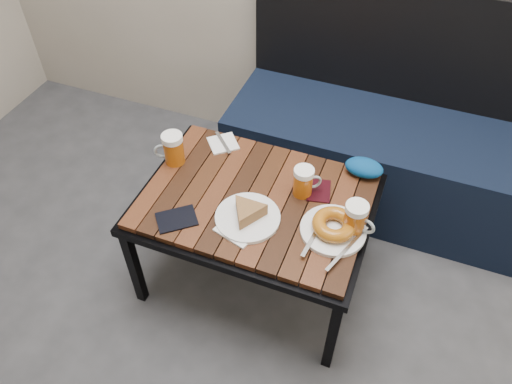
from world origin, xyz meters
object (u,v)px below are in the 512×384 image
(cafe_table, at_px, (256,206))
(beer_mug_right, at_px, (356,219))
(plate_bagel, at_px, (334,227))
(beer_mug_centre, at_px, (304,182))
(bench, at_px, (385,153))
(passport_navy, at_px, (177,219))
(knit_pouch, at_px, (364,168))
(passport_burgundy, at_px, (319,191))
(plate_pie, at_px, (248,214))
(beer_mug_left, at_px, (173,149))

(cafe_table, height_order, beer_mug_right, beer_mug_right)
(beer_mug_right, xyz_separation_m, plate_bagel, (-0.06, -0.03, -0.04))
(beer_mug_centre, bearing_deg, bench, 33.44)
(beer_mug_centre, distance_m, passport_navy, 0.47)
(passport_navy, bearing_deg, beer_mug_right, 67.08)
(knit_pouch, bearing_deg, passport_burgundy, -131.19)
(beer_mug_centre, xyz_separation_m, plate_pie, (-0.14, -0.19, -0.03))
(bench, bearing_deg, cafe_table, -120.73)
(beer_mug_right, xyz_separation_m, passport_burgundy, (-0.16, 0.14, -0.06))
(beer_mug_right, relative_size, plate_bagel, 0.43)
(beer_mug_left, relative_size, beer_mug_centre, 1.10)
(cafe_table, xyz_separation_m, knit_pouch, (0.33, 0.26, 0.08))
(bench, xyz_separation_m, cafe_table, (-0.38, -0.64, 0.16))
(passport_burgundy, bearing_deg, knit_pouch, 36.12)
(plate_pie, bearing_deg, bench, 63.60)
(beer_mug_left, height_order, beer_mug_right, beer_mug_left)
(plate_bagel, bearing_deg, cafe_table, 169.60)
(beer_mug_left, bearing_deg, bench, -165.27)
(passport_burgundy, bearing_deg, cafe_table, -163.71)
(cafe_table, relative_size, knit_pouch, 5.83)
(bench, distance_m, passport_burgundy, 0.59)
(beer_mug_centre, xyz_separation_m, passport_burgundy, (0.05, 0.03, -0.06))
(beer_mug_centre, relative_size, passport_navy, 0.86)
(passport_burgundy, xyz_separation_m, knit_pouch, (0.13, 0.15, 0.03))
(beer_mug_right, distance_m, plate_bagel, 0.08)
(cafe_table, xyz_separation_m, plate_pie, (0.01, -0.11, 0.07))
(beer_mug_centre, height_order, plate_bagel, beer_mug_centre)
(plate_bagel, relative_size, passport_burgundy, 2.51)
(cafe_table, bearing_deg, knit_pouch, 38.08)
(beer_mug_left, height_order, plate_bagel, beer_mug_left)
(plate_pie, distance_m, plate_bagel, 0.29)
(passport_burgundy, bearing_deg, beer_mug_right, -53.25)
(bench, relative_size, passport_navy, 10.34)
(bench, distance_m, passport_navy, 1.05)
(cafe_table, bearing_deg, passport_burgundy, 28.98)
(beer_mug_right, bearing_deg, cafe_table, -169.79)
(beer_mug_left, height_order, plate_pie, beer_mug_left)
(bench, distance_m, plate_pie, 0.86)
(beer_mug_left, xyz_separation_m, beer_mug_right, (0.72, -0.09, -0.00))
(cafe_table, distance_m, plate_pie, 0.13)
(plate_bagel, bearing_deg, passport_burgundy, 120.23)
(bench, height_order, beer_mug_left, bench)
(cafe_table, height_order, passport_burgundy, passport_burgundy)
(cafe_table, xyz_separation_m, beer_mug_right, (0.36, -0.02, 0.11))
(beer_mug_right, distance_m, plate_pie, 0.36)
(cafe_table, relative_size, beer_mug_right, 6.75)
(beer_mug_centre, relative_size, knit_pouch, 0.81)
(beer_mug_centre, bearing_deg, beer_mug_right, -60.89)
(cafe_table, xyz_separation_m, passport_navy, (-0.22, -0.20, 0.05))
(bench, distance_m, beer_mug_right, 0.72)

